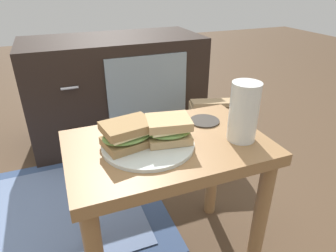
% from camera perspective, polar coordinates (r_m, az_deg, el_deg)
% --- Properties ---
extents(side_table, '(0.56, 0.36, 0.46)m').
position_cam_1_polar(side_table, '(0.88, -0.10, -8.24)').
color(side_table, olive).
rests_on(side_table, ground).
extents(tv_cabinet, '(0.96, 0.46, 0.58)m').
position_cam_1_polar(tv_cabinet, '(1.75, -9.88, 7.06)').
color(tv_cabinet, black).
rests_on(tv_cabinet, ground).
extents(area_rug, '(1.04, 0.76, 0.01)m').
position_cam_1_polar(area_rug, '(1.36, -24.74, -15.73)').
color(area_rug, '#384C72').
rests_on(area_rug, ground).
extents(plate, '(0.25, 0.25, 0.01)m').
position_cam_1_polar(plate, '(0.81, -3.87, -3.52)').
color(plate, silver).
rests_on(plate, side_table).
extents(sandwich_front, '(0.16, 0.13, 0.07)m').
position_cam_1_polar(sandwich_front, '(0.79, -7.78, -1.55)').
color(sandwich_front, '#9E7A4C').
rests_on(sandwich_front, plate).
extents(sandwich_back, '(0.14, 0.12, 0.07)m').
position_cam_1_polar(sandwich_back, '(0.80, -0.20, -0.71)').
color(sandwich_back, tan).
rests_on(sandwich_back, plate).
extents(beer_glass, '(0.08, 0.08, 0.17)m').
position_cam_1_polar(beer_glass, '(0.83, 14.37, 2.54)').
color(beer_glass, silver).
rests_on(beer_glass, side_table).
extents(coaster, '(0.09, 0.09, 0.01)m').
position_cam_1_polar(coaster, '(0.95, 7.05, 0.97)').
color(coaster, '#332D28').
rests_on(coaster, side_table).
extents(paper_bag, '(0.25, 0.18, 0.34)m').
position_cam_1_polar(paper_bag, '(1.53, 8.34, -0.96)').
color(paper_bag, tan).
rests_on(paper_bag, ground).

